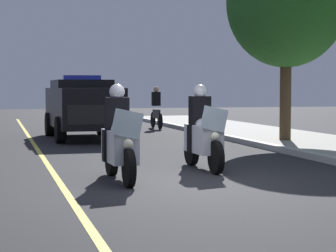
% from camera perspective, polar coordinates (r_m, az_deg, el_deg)
% --- Properties ---
extents(ground_plane, '(80.00, 80.00, 0.00)m').
position_cam_1_polar(ground_plane, '(11.14, 2.28, -5.14)').
color(ground_plane, '#28282B').
extents(lane_stripe_center, '(48.00, 0.12, 0.01)m').
position_cam_1_polar(lane_stripe_center, '(10.70, -9.17, -5.51)').
color(lane_stripe_center, '#E0D14C').
rests_on(lane_stripe_center, ground).
extents(police_motorcycle_lead_left, '(2.14, 0.57, 1.72)m').
position_cam_1_polar(police_motorcycle_lead_left, '(11.45, -4.32, -1.39)').
color(police_motorcycle_lead_left, black).
rests_on(police_motorcycle_lead_left, ground).
extents(police_motorcycle_lead_right, '(2.14, 0.57, 1.72)m').
position_cam_1_polar(police_motorcycle_lead_right, '(13.05, 3.10, -0.79)').
color(police_motorcycle_lead_right, black).
rests_on(police_motorcycle_lead_right, ground).
extents(police_suv, '(4.95, 2.16, 2.05)m').
position_cam_1_polar(police_suv, '(21.02, -7.55, 1.78)').
color(police_suv, black).
rests_on(police_suv, ground).
extents(cyclist_background, '(1.76, 0.32, 1.69)m').
position_cam_1_polar(cyclist_background, '(25.86, -1.04, 1.62)').
color(cyclist_background, black).
rests_on(cyclist_background, ground).
extents(tree_far_back, '(3.54, 3.54, 5.97)m').
position_cam_1_polar(tree_far_back, '(19.61, 10.41, 10.63)').
color(tree_far_back, '#4C3823').
rests_on(tree_far_back, sidewalk_strip).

